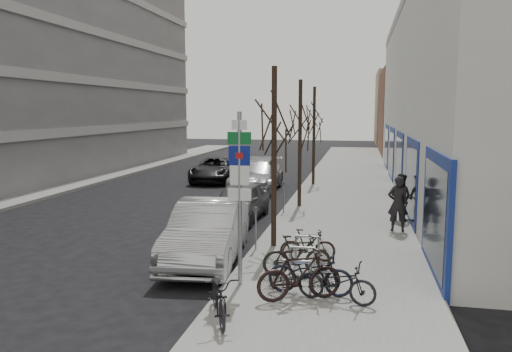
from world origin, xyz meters
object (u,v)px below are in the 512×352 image
at_px(tree_far, 314,112).
at_px(pedestrian_far, 400,197).
at_px(bike_mid_inner, 297,255).
at_px(bike_far_curb, 337,278).
at_px(highway_sign_pole, 240,188).
at_px(bike_near_left, 219,291).
at_px(parked_car_front, 207,232).
at_px(lane_car, 215,169).
at_px(bike_far_inner, 308,245).
at_px(parked_car_mid, 240,201).
at_px(tree_near, 274,114).
at_px(tree_mid, 300,113).
at_px(parked_car_back, 257,175).
at_px(bike_mid_curb, 310,269).
at_px(bike_near_right, 299,274).
at_px(bike_rack, 302,259).
at_px(meter_mid, 284,193).
at_px(meter_front, 256,224).
at_px(pedestrian_near, 398,204).
at_px(meter_back, 300,176).

height_order(tree_far, pedestrian_far, tree_far).
xyz_separation_m(bike_mid_inner, bike_far_curb, (1.04, -1.53, -0.00)).
bearing_deg(highway_sign_pole, bike_near_left, -88.36).
distance_m(parked_car_front, lane_car, 15.95).
distance_m(bike_mid_inner, bike_far_inner, 1.23).
bearing_deg(parked_car_mid, tree_near, -60.50).
bearing_deg(bike_far_curb, bike_far_inner, 30.50).
relative_size(bike_near_left, bike_far_inner, 1.21).
bearing_deg(tree_mid, parked_car_back, 121.80).
distance_m(bike_mid_curb, parked_car_back, 15.45).
height_order(bike_near_right, parked_car_back, parked_car_back).
relative_size(tree_mid, parked_car_back, 0.98).
bearing_deg(bike_rack, meter_mid, 101.80).
bearing_deg(meter_front, tree_mid, 86.32).
bearing_deg(highway_sign_pole, bike_far_inner, 56.90).
relative_size(tree_near, bike_far_curb, 3.20).
bearing_deg(pedestrian_near, tree_mid, -46.52).
xyz_separation_m(bike_near_left, parked_car_mid, (-1.88, 9.49, 0.01)).
relative_size(meter_mid, bike_far_curb, 0.74).
height_order(meter_mid, bike_mid_inner, meter_mid).
relative_size(bike_far_inner, lane_car, 0.29).
xyz_separation_m(pedestrian_near, pedestrian_far, (0.22, 1.83, -0.06)).
distance_m(highway_sign_pole, meter_front, 3.39).
relative_size(highway_sign_pole, meter_back, 3.31).
bearing_deg(pedestrian_near, meter_mid, -30.10).
distance_m(meter_back, bike_near_left, 16.00).
height_order(tree_mid, bike_far_inner, tree_mid).
height_order(tree_near, pedestrian_far, tree_near).
distance_m(meter_front, bike_near_left, 5.01).
distance_m(meter_mid, pedestrian_far, 4.50).
bearing_deg(meter_back, bike_mid_curb, -82.32).
bearing_deg(meter_mid, meter_back, 90.00).
bearing_deg(meter_back, tree_far, 79.80).
xyz_separation_m(parked_car_front, parked_car_back, (-1.14, 12.43, -0.02)).
xyz_separation_m(bike_rack, pedestrian_near, (2.60, 5.54, 0.44)).
height_order(bike_mid_inner, parked_car_mid, parked_car_mid).
bearing_deg(bike_mid_curb, bike_mid_inner, 22.64).
distance_m(highway_sign_pole, bike_rack, 2.36).
bearing_deg(pedestrian_far, bike_mid_curb, 111.09).
distance_m(tree_near, parked_car_mid, 5.62).
bearing_deg(bike_far_inner, bike_near_left, 153.93).
xyz_separation_m(bike_near_left, pedestrian_far, (4.16, 9.98, 0.33)).
relative_size(tree_far, parked_car_front, 1.08).
xyz_separation_m(tree_near, parked_car_front, (-1.66, -1.41, -3.26)).
bearing_deg(pedestrian_near, parked_car_back, -52.84).
xyz_separation_m(meter_back, bike_mid_inner, (1.49, -13.12, -0.24)).
bearing_deg(tree_mid, bike_near_right, -83.15).
xyz_separation_m(bike_rack, parked_car_front, (-2.86, 1.49, 0.18)).
relative_size(meter_mid, bike_far_inner, 0.84).
distance_m(bike_near_left, parked_car_mid, 9.68).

